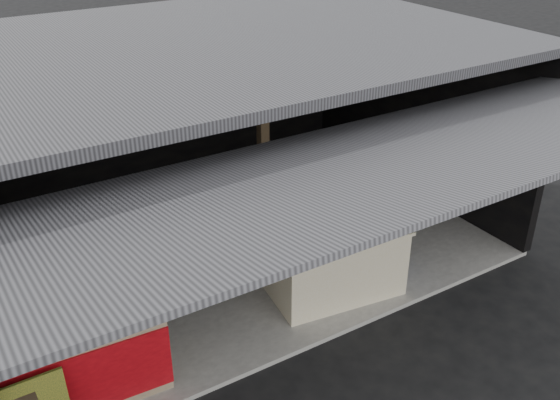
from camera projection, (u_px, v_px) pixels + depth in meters
ground at (326, 342)px, 7.23m from camera, size 80.00×80.00×0.00m
concrete_slab at (226, 243)px, 9.09m from camera, size 7.00×5.00×0.06m
shophouse at (209, 101)px, 8.36m from camera, size 7.40×7.29×3.02m
banana_table at (333, 259)px, 7.83m from camera, size 1.79×1.24×0.92m
banana_pile at (335, 221)px, 7.57m from camera, size 1.65×1.13×0.18m
white_crate at (291, 222)px, 8.55m from camera, size 0.93×0.66×1.02m
neighbor_stall at (80, 355)px, 6.21m from camera, size 1.66×0.82×1.67m
water_barrel at (384, 253)px, 8.33m from camera, size 0.33×0.33×0.49m
plastic_chair at (361, 173)px, 9.86m from camera, size 0.52×0.52×0.91m
magenta_rug at (336, 216)px, 9.74m from camera, size 1.61×1.18×0.01m
picture_frames at (142, 77)px, 9.92m from camera, size 1.62×0.04×0.46m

